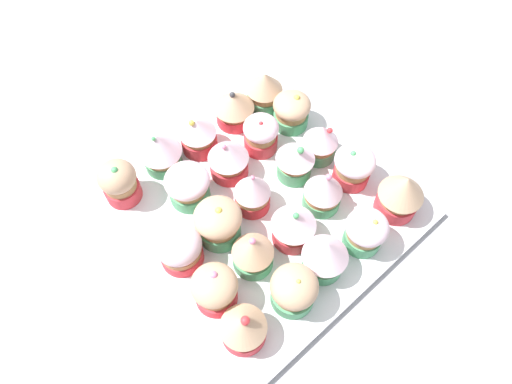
% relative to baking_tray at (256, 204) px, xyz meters
% --- Properties ---
extents(ground_plane, '(1.80, 1.80, 0.03)m').
position_rel_baking_tray_xyz_m(ground_plane, '(0.00, 0.00, -0.02)').
color(ground_plane, '#9E9EA3').
extents(baking_tray, '(0.40, 0.40, 0.01)m').
position_rel_baking_tray_xyz_m(baking_tray, '(0.00, 0.00, 0.00)').
color(baking_tray, silver).
rests_on(baking_tray, ground_plane).
extents(cupcake_0, '(0.07, 0.07, 0.08)m').
position_rel_baking_tray_xyz_m(cupcake_0, '(-0.14, -0.15, 0.05)').
color(cupcake_0, '#D1333D').
rests_on(cupcake_0, baking_tray).
extents(cupcake_1, '(0.06, 0.06, 0.07)m').
position_rel_baking_tray_xyz_m(cupcake_1, '(-0.06, -0.14, 0.04)').
color(cupcake_1, '#D1333D').
rests_on(cupcake_1, baking_tray).
extents(cupcake_2, '(0.06, 0.06, 0.07)m').
position_rel_baking_tray_xyz_m(cupcake_2, '(-0.00, -0.13, 0.04)').
color(cupcake_2, '#4C9E6B').
rests_on(cupcake_2, baking_tray).
extents(cupcake_3, '(0.06, 0.06, 0.07)m').
position_rel_baking_tray_xyz_m(cupcake_3, '(0.08, -0.15, 0.04)').
color(cupcake_3, '#4C9E6B').
rests_on(cupcake_3, baking_tray).
extents(cupcake_4, '(0.06, 0.06, 0.07)m').
position_rel_baking_tray_xyz_m(cupcake_4, '(0.14, -0.14, 0.04)').
color(cupcake_4, '#4C9E6B').
rests_on(cupcake_4, baking_tray).
extents(cupcake_5, '(0.06, 0.06, 0.07)m').
position_rel_baking_tray_xyz_m(cupcake_5, '(-0.15, -0.07, 0.04)').
color(cupcake_5, '#4C9E6B').
rests_on(cupcake_5, baking_tray).
extents(cupcake_6, '(0.06, 0.06, 0.08)m').
position_rel_baking_tray_xyz_m(cupcake_6, '(-0.07, -0.07, 0.04)').
color(cupcake_6, '#4C9E6B').
rests_on(cupcake_6, baking_tray).
extents(cupcake_7, '(0.06, 0.06, 0.07)m').
position_rel_baking_tray_xyz_m(cupcake_7, '(-0.00, -0.08, 0.04)').
color(cupcake_7, '#4C9E6B').
rests_on(cupcake_7, baking_tray).
extents(cupcake_8, '(0.06, 0.06, 0.07)m').
position_rel_baking_tray_xyz_m(cupcake_8, '(0.07, -0.07, 0.04)').
color(cupcake_8, '#D1333D').
rests_on(cupcake_8, baking_tray).
extents(cupcake_9, '(0.07, 0.07, 0.07)m').
position_rel_baking_tray_xyz_m(cupcake_9, '(0.14, -0.08, 0.04)').
color(cupcake_9, '#D1333D').
rests_on(cupcake_9, baking_tray).
extents(cupcake_10, '(0.06, 0.06, 0.07)m').
position_rel_baking_tray_xyz_m(cupcake_10, '(-0.14, 0.00, 0.05)').
color(cupcake_10, '#4C9E6B').
rests_on(cupcake_10, baking_tray).
extents(cupcake_11, '(0.06, 0.06, 0.07)m').
position_rel_baking_tray_xyz_m(cupcake_11, '(-0.08, 0.00, 0.04)').
color(cupcake_11, '#D1333D').
rests_on(cupcake_11, baking_tray).
extents(cupcake_12, '(0.05, 0.05, 0.08)m').
position_rel_baking_tray_xyz_m(cupcake_12, '(0.00, 0.01, 0.04)').
color(cupcake_12, '#D1333D').
rests_on(cupcake_12, baking_tray).
extents(cupcake_13, '(0.06, 0.06, 0.07)m').
position_rel_baking_tray_xyz_m(cupcake_13, '(0.07, -0.01, 0.04)').
color(cupcake_13, '#D1333D').
rests_on(cupcake_13, baking_tray).
extents(cupcake_14, '(0.06, 0.06, 0.07)m').
position_rel_baking_tray_xyz_m(cupcake_14, '(0.14, 0.00, 0.04)').
color(cupcake_14, '#D1333D').
rests_on(cupcake_14, baking_tray).
extents(cupcake_15, '(0.06, 0.06, 0.07)m').
position_rel_baking_tray_xyz_m(cupcake_15, '(-0.14, 0.06, 0.04)').
color(cupcake_15, '#4C9E6B').
rests_on(cupcake_15, baking_tray).
extents(cupcake_16, '(0.06, 0.06, 0.07)m').
position_rel_baking_tray_xyz_m(cupcake_16, '(-0.07, 0.07, 0.04)').
color(cupcake_16, '#4C9E6B').
rests_on(cupcake_16, baking_tray).
extents(cupcake_17, '(0.07, 0.07, 0.07)m').
position_rel_baking_tray_xyz_m(cupcake_17, '(-0.01, 0.07, 0.04)').
color(cupcake_17, '#4C9E6B').
rests_on(cupcake_17, baking_tray).
extents(cupcake_18, '(0.07, 0.07, 0.06)m').
position_rel_baking_tray_xyz_m(cupcake_18, '(0.07, 0.07, 0.04)').
color(cupcake_18, '#4C9E6B').
rests_on(cupcake_18, baking_tray).
extents(cupcake_19, '(0.07, 0.07, 0.08)m').
position_rel_baking_tray_xyz_m(cupcake_19, '(0.15, 0.06, 0.04)').
color(cupcake_19, '#4C9E6B').
rests_on(cupcake_19, baking_tray).
extents(cupcake_20, '(0.06, 0.06, 0.07)m').
position_rel_baking_tray_xyz_m(cupcake_20, '(-0.14, 0.14, 0.04)').
color(cupcake_20, '#D1333D').
rests_on(cupcake_20, baking_tray).
extents(cupcake_21, '(0.06, 0.06, 0.07)m').
position_rel_baking_tray_xyz_m(cupcake_21, '(-0.08, 0.14, 0.04)').
color(cupcake_21, '#D1333D').
rests_on(cupcake_21, baking_tray).
extents(cupcake_22, '(0.06, 0.06, 0.07)m').
position_rel_baking_tray_xyz_m(cupcake_22, '(0.00, 0.14, 0.04)').
color(cupcake_22, '#D1333D').
rests_on(cupcake_22, baking_tray).
extents(cupcake_23, '(0.06, 0.06, 0.08)m').
position_rel_baking_tray_xyz_m(cupcake_23, '(0.14, 0.14, 0.04)').
color(cupcake_23, '#D1333D').
rests_on(cupcake_23, baking_tray).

